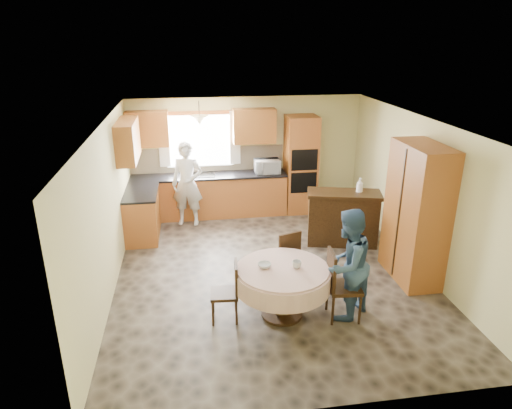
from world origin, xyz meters
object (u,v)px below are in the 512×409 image
object	(u,v)px
dining_table	(283,279)
person_dining	(347,265)
sideboard	(342,219)
chair_right	(339,282)
chair_left	(229,289)
person_sink	(187,184)
oven_tower	(301,165)
chair_back	(286,255)
cupboard	(417,214)

from	to	relation	value
dining_table	person_dining	distance (m)	0.90
sideboard	dining_table	distance (m)	2.69
person_dining	chair_right	bearing A→B (deg)	-23.87
chair_left	person_dining	size ratio (longest dim) A/B	0.54
chair_left	person_sink	size ratio (longest dim) A/B	0.49
oven_tower	chair_right	distance (m)	4.15
oven_tower	chair_right	world-z (taller)	oven_tower
oven_tower	person_dining	world-z (taller)	oven_tower
chair_left	dining_table	bearing A→B (deg)	91.74
dining_table	chair_back	world-z (taller)	chair_back
sideboard	person_sink	xyz separation A→B (m)	(-2.84, 1.39, 0.39)
person_sink	dining_table	bearing A→B (deg)	-59.17
chair_back	chair_right	size ratio (longest dim) A/B	0.92
sideboard	person_sink	distance (m)	3.19
dining_table	chair_left	size ratio (longest dim) A/B	1.54
chair_right	person_sink	xyz separation A→B (m)	(-1.99, 3.71, 0.31)
oven_tower	person_sink	world-z (taller)	oven_tower
cupboard	chair_left	bearing A→B (deg)	-166.34
sideboard	cupboard	world-z (taller)	cupboard
chair_left	chair_back	world-z (taller)	chair_back
chair_left	person_sink	distance (m)	3.58
chair_back	person_sink	bearing A→B (deg)	-80.11
person_dining	person_sink	bearing A→B (deg)	-98.41
chair_back	person_dining	bearing A→B (deg)	104.71
dining_table	cupboard	bearing A→B (deg)	18.59
cupboard	chair_left	distance (m)	3.17
cupboard	chair_right	size ratio (longest dim) A/B	2.19
sideboard	chair_left	bearing A→B (deg)	-123.51
sideboard	cupboard	distance (m)	1.68
dining_table	chair_back	bearing A→B (deg)	74.45
cupboard	dining_table	size ratio (longest dim) A/B	1.67
person_sink	oven_tower	bearing A→B (deg)	20.60
dining_table	chair_left	distance (m)	0.74
chair_right	person_dining	size ratio (longest dim) A/B	0.63
chair_left	person_dining	distance (m)	1.64
sideboard	chair_back	bearing A→B (deg)	-121.73
sideboard	oven_tower	bearing A→B (deg)	116.29
oven_tower	sideboard	distance (m)	1.91
oven_tower	chair_right	size ratio (longest dim) A/B	2.10
cupboard	chair_back	size ratio (longest dim) A/B	2.39
oven_tower	sideboard	size ratio (longest dim) A/B	1.59
chair_right	sideboard	bearing A→B (deg)	-14.92
person_dining	chair_left	bearing A→B (deg)	-43.96
chair_right	dining_table	bearing A→B (deg)	83.47
chair_left	person_dining	bearing A→B (deg)	88.68
cupboard	chair_left	world-z (taller)	cupboard
oven_tower	cupboard	distance (m)	3.35
sideboard	person_sink	world-z (taller)	person_sink
cupboard	chair_back	world-z (taller)	cupboard
dining_table	chair_right	world-z (taller)	chair_right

